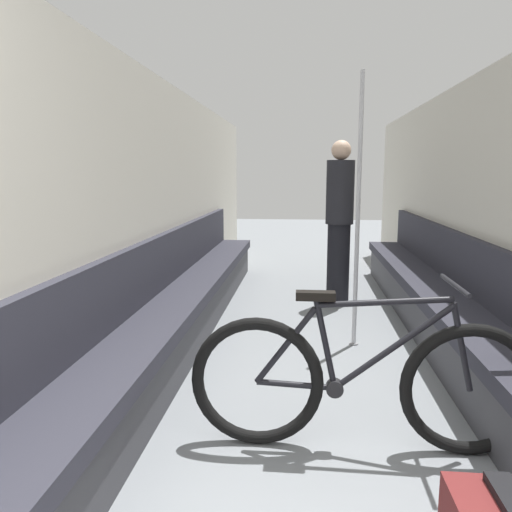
{
  "coord_description": "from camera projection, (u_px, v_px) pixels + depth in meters",
  "views": [
    {
      "loc": [
        -0.07,
        -0.61,
        1.45
      ],
      "look_at": [
        -0.41,
        2.87,
        0.86
      ],
      "focal_mm": 35.0,
      "sensor_mm": 36.0,
      "label": 1
    }
  ],
  "objects": [
    {
      "name": "wall_right",
      "position": [
        488.0,
        213.0,
        3.93
      ],
      "size": [
        0.1,
        10.17,
        2.26
      ],
      "primitive_type": "cube",
      "color": "beige",
      "rests_on": "ground"
    },
    {
      "name": "bench_seat_row_right",
      "position": [
        449.0,
        313.0,
        4.09
      ],
      "size": [
        0.46,
        6.25,
        0.92
      ],
      "color": "#3D3D42",
      "rests_on": "ground"
    },
    {
      "name": "grab_pole_near",
      "position": [
        358.0,
        217.0,
        4.07
      ],
      "size": [
        0.08,
        0.08,
        2.24
      ],
      "color": "gray",
      "rests_on": "ground"
    },
    {
      "name": "bicycle",
      "position": [
        361.0,
        383.0,
        2.59
      ],
      "size": [
        1.8,
        0.46,
        0.91
      ],
      "rotation": [
        0.0,
        0.0,
        -0.23
      ],
      "color": "black",
      "rests_on": "ground"
    },
    {
      "name": "wall_left",
      "position": [
        149.0,
        211.0,
        4.19
      ],
      "size": [
        0.1,
        10.17,
        2.26
      ],
      "primitive_type": "cube",
      "color": "beige",
      "rests_on": "ground"
    },
    {
      "name": "bench_seat_row_left",
      "position": [
        181.0,
        306.0,
        4.31
      ],
      "size": [
        0.46,
        6.25,
        0.92
      ],
      "color": "#3D3D42",
      "rests_on": "ground"
    },
    {
      "name": "passenger_standing",
      "position": [
        339.0,
        221.0,
        5.41
      ],
      "size": [
        0.3,
        0.3,
        1.79
      ],
      "rotation": [
        0.0,
        0.0,
        -3.03
      ],
      "color": "black",
      "rests_on": "ground"
    }
  ]
}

